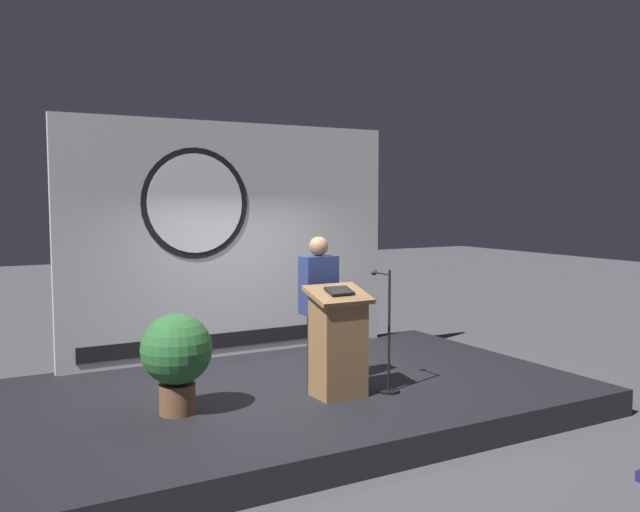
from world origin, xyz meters
TOP-DOWN VIEW (x-y plane):
  - ground_plane at (0.00, 0.00)m, footprint 40.00×40.00m
  - stage_platform at (0.00, 0.00)m, footprint 6.40×4.00m
  - banner_display at (-0.02, 1.85)m, footprint 4.67×0.12m
  - podium at (0.20, -0.57)m, footprint 0.64×0.49m
  - speaker_person at (0.23, -0.09)m, footprint 0.40×0.26m
  - microphone_stand at (0.76, -0.68)m, footprint 0.24×0.46m
  - potted_plant at (-1.50, -0.30)m, footprint 0.71×0.71m

SIDE VIEW (x-z plane):
  - ground_plane at x=0.00m, z-range 0.00..0.00m
  - stage_platform at x=0.00m, z-range 0.00..0.30m
  - microphone_stand at x=0.76m, z-range 0.08..1.44m
  - podium at x=0.20m, z-range 0.28..1.48m
  - potted_plant at x=-1.50m, z-range 0.40..1.40m
  - speaker_person at x=0.23m, z-range 0.32..2.03m
  - banner_display at x=-0.02m, z-range 0.31..3.46m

